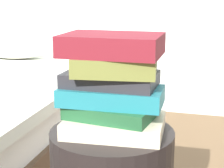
{
  "coord_description": "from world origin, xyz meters",
  "views": [
    {
      "loc": [
        0.3,
        -1.05,
        0.98
      ],
      "look_at": [
        0.0,
        0.0,
        0.71
      ],
      "focal_mm": 61.69,
      "sensor_mm": 36.0,
      "label": 1
    }
  ],
  "objects": [
    {
      "name": "book_forest",
      "position": [
        0.0,
        0.0,
        0.63
      ],
      "size": [
        0.27,
        0.21,
        0.04
      ],
      "primitive_type": "cube",
      "rotation": [
        0.0,
        0.0,
        -0.13
      ],
      "color": "#1E512D",
      "rests_on": "book_cream"
    },
    {
      "name": "book_charcoal",
      "position": [
        -0.01,
        0.01,
        0.72
      ],
      "size": [
        0.27,
        0.17,
        0.04
      ],
      "primitive_type": "cube",
      "rotation": [
        0.0,
        0.0,
        -0.01
      ],
      "color": "#28282D",
      "rests_on": "book_teal"
    },
    {
      "name": "book_cream",
      "position": [
        0.01,
        -0.01,
        0.58
      ],
      "size": [
        0.3,
        0.22,
        0.05
      ],
      "primitive_type": "cube",
      "rotation": [
        0.0,
        0.0,
        0.07
      ],
      "color": "beige",
      "rests_on": "side_table"
    },
    {
      "name": "book_maroon",
      "position": [
        -0.0,
        0.0,
        0.82
      ],
      "size": [
        0.28,
        0.2,
        0.06
      ],
      "primitive_type": "cube",
      "rotation": [
        0.0,
        0.0,
        0.01
      ],
      "color": "maroon",
      "rests_on": "book_olive"
    },
    {
      "name": "book_teal",
      "position": [
        0.0,
        -0.01,
        0.67
      ],
      "size": [
        0.31,
        0.16,
        0.05
      ],
      "primitive_type": "cube",
      "rotation": [
        0.0,
        0.0,
        0.04
      ],
      "color": "#1E727F",
      "rests_on": "book_forest"
    },
    {
      "name": "book_olive",
      "position": [
        0.01,
        0.01,
        0.77
      ],
      "size": [
        0.26,
        0.23,
        0.05
      ],
      "primitive_type": "cube",
      "rotation": [
        0.0,
        0.0,
        0.14
      ],
      "color": "olive",
      "rests_on": "book_charcoal"
    }
  ]
}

